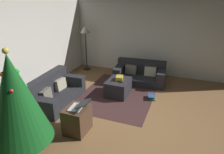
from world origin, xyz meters
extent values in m
plane|color=brown|center=(0.00, 0.00, 0.00)|extent=(6.40, 6.40, 0.00)
cube|color=silver|center=(0.00, 3.14, 1.30)|extent=(6.40, 0.12, 2.60)
cube|color=silver|center=(3.14, 0.00, 1.30)|extent=(0.12, 6.40, 2.60)
cube|color=#26262B|center=(0.11, 2.15, 0.10)|extent=(1.77, 0.97, 0.21)
cube|color=#26262B|center=(0.09, 2.45, 0.47)|extent=(1.72, 0.37, 0.52)
cube|color=#26262B|center=(0.84, 2.21, 0.34)|extent=(0.30, 0.86, 0.28)
cube|color=#26262B|center=(-0.62, 2.09, 0.34)|extent=(0.30, 0.86, 0.28)
cube|color=#BCB299|center=(0.44, 2.28, 0.36)|extent=(0.37, 0.17, 0.31)
cube|color=#716B5B|center=(-0.24, 2.22, 0.36)|extent=(0.38, 0.20, 0.31)
cube|color=#26262B|center=(2.15, 0.45, 0.11)|extent=(0.96, 1.64, 0.23)
cube|color=#26262B|center=(2.46, 0.47, 0.45)|extent=(0.35, 1.60, 0.45)
cube|color=#26262B|center=(2.20, -0.22, 0.36)|extent=(0.87, 0.30, 0.27)
cube|color=#26262B|center=(2.10, 1.12, 0.36)|extent=(0.87, 0.30, 0.27)
cube|color=#BCB299|center=(2.28, 0.14, 0.38)|extent=(0.20, 0.37, 0.31)
cube|color=#716B5B|center=(2.24, 0.77, 0.38)|extent=(0.15, 0.36, 0.31)
cube|color=#26262B|center=(1.11, 0.81, 0.22)|extent=(0.76, 0.59, 0.44)
cube|color=gold|center=(1.14, 0.79, 0.49)|extent=(0.29, 0.24, 0.11)
cube|color=black|center=(1.00, 0.73, 0.45)|extent=(0.11, 0.17, 0.02)
cylinder|color=brown|center=(-1.60, 1.66, 0.13)|extent=(0.10, 0.10, 0.26)
cone|color=#14561E|center=(-1.60, 1.66, 1.05)|extent=(1.08, 1.08, 1.57)
sphere|color=yellow|center=(-1.88, 1.55, 0.80)|extent=(0.07, 0.07, 0.07)
sphere|color=green|center=(-1.52, 1.60, 1.53)|extent=(0.08, 0.08, 0.08)
sphere|color=orange|center=(-1.66, 1.34, 0.74)|extent=(0.05, 0.05, 0.05)
sphere|color=red|center=(-1.73, 1.55, 1.29)|extent=(0.06, 0.06, 0.06)
sphere|color=yellow|center=(-1.53, 1.62, 1.56)|extent=(0.05, 0.05, 0.05)
sphere|color=red|center=(-1.69, 1.90, 1.02)|extent=(0.07, 0.07, 0.07)
sphere|color=orange|center=(-1.68, 1.72, 1.51)|extent=(0.08, 0.08, 0.08)
sphere|color=green|center=(-1.42, 1.59, 1.23)|extent=(0.07, 0.07, 0.07)
sphere|color=#F2D84C|center=(-1.60, 1.66, 1.87)|extent=(0.10, 0.10, 0.10)
cube|color=#4C3323|center=(-0.77, 1.04, 0.28)|extent=(0.52, 0.44, 0.55)
cube|color=silver|center=(-0.77, 1.04, 0.56)|extent=(0.36, 0.27, 0.02)
cube|color=black|center=(-0.75, 0.88, 0.68)|extent=(0.35, 0.26, 0.10)
cube|color=#387A47|center=(1.18, -0.15, 0.02)|extent=(0.32, 0.23, 0.03)
cube|color=#2D5193|center=(1.18, -0.13, 0.05)|extent=(0.23, 0.19, 0.04)
cube|color=#2D5193|center=(1.18, -0.12, 0.09)|extent=(0.31, 0.23, 0.03)
cylinder|color=black|center=(2.65, 2.63, 0.01)|extent=(0.28, 0.28, 0.02)
cylinder|color=black|center=(2.65, 2.63, 0.70)|extent=(0.04, 0.04, 1.40)
cone|color=beige|center=(2.65, 2.63, 1.52)|extent=(0.36, 0.36, 0.24)
cube|color=#412727|center=(1.11, 0.81, 0.00)|extent=(2.60, 2.00, 0.01)
camera|label=1|loc=(-3.70, -0.85, 2.63)|focal=31.79mm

